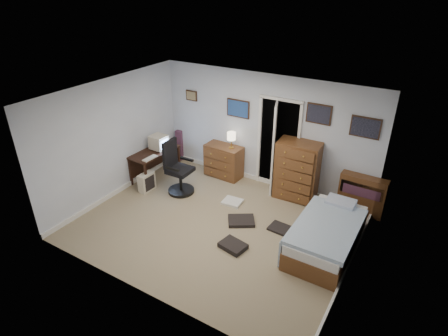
# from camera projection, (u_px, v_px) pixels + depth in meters

# --- Properties ---
(floor) EXTENTS (5.00, 4.00, 0.02)m
(floor) POSITION_uv_depth(u_px,v_px,m) (216.00, 225.00, 7.17)
(floor) COLOR gray
(floor) RESTS_ON ground
(computer_desk) EXTENTS (0.61, 1.22, 0.69)m
(computer_desk) POSITION_uv_depth(u_px,v_px,m) (152.00, 157.00, 8.63)
(computer_desk) COLOR black
(computer_desk) RESTS_ON floor
(crt_monitor) EXTENTS (0.37, 0.35, 0.33)m
(crt_monitor) POSITION_uv_depth(u_px,v_px,m) (159.00, 142.00, 8.54)
(crt_monitor) COLOR beige
(crt_monitor) RESTS_ON computer_desk
(keyboard) EXTENTS (0.15, 0.37, 0.02)m
(keyboard) POSITION_uv_depth(u_px,v_px,m) (150.00, 158.00, 8.16)
(keyboard) COLOR beige
(keyboard) RESTS_ON computer_desk
(pc_tower) EXTENTS (0.21, 0.39, 0.41)m
(pc_tower) POSITION_uv_depth(u_px,v_px,m) (147.00, 182.00, 8.23)
(pc_tower) COLOR beige
(pc_tower) RESTS_ON floor
(office_chair) EXTENTS (0.58, 0.59, 1.18)m
(office_chair) POSITION_uv_depth(u_px,v_px,m) (178.00, 173.00, 8.08)
(office_chair) COLOR black
(office_chair) RESTS_ON floor
(media_stack) EXTENTS (0.17, 0.17, 0.79)m
(media_stack) POSITION_uv_depth(u_px,v_px,m) (180.00, 145.00, 9.54)
(media_stack) COLOR maroon
(media_stack) RESTS_ON floor
(low_dresser) EXTENTS (0.89, 0.48, 0.77)m
(low_dresser) POSITION_uv_depth(u_px,v_px,m) (224.00, 161.00, 8.75)
(low_dresser) COLOR brown
(low_dresser) RESTS_ON floor
(table_lamp) EXTENTS (0.20, 0.20, 0.38)m
(table_lamp) POSITION_uv_depth(u_px,v_px,m) (231.00, 137.00, 8.35)
(table_lamp) COLOR gold
(table_lamp) RESTS_ON low_dresser
(doorway) EXTENTS (0.96, 1.12, 2.05)m
(doorway) POSITION_uv_depth(u_px,v_px,m) (283.00, 140.00, 8.27)
(doorway) COLOR black
(doorway) RESTS_ON floor
(tall_dresser) EXTENTS (0.90, 0.56, 1.28)m
(tall_dresser) POSITION_uv_depth(u_px,v_px,m) (297.00, 171.00, 7.79)
(tall_dresser) COLOR brown
(tall_dresser) RESTS_ON floor
(headboard_bookcase) EXTENTS (0.90, 0.25, 0.80)m
(headboard_bookcase) POSITION_uv_depth(u_px,v_px,m) (362.00, 194.00, 7.36)
(headboard_bookcase) COLOR brown
(headboard_bookcase) RESTS_ON floor
(bed) EXTENTS (1.02, 1.87, 0.61)m
(bed) POSITION_uv_depth(u_px,v_px,m) (326.00, 235.00, 6.44)
(bed) COLOR brown
(bed) RESTS_ON floor
(wall_posters) EXTENTS (4.38, 0.04, 0.60)m
(wall_posters) POSITION_uv_depth(u_px,v_px,m) (290.00, 114.00, 7.60)
(wall_posters) COLOR #331E11
(wall_posters) RESTS_ON floor
(floor_clutter) EXTENTS (1.69, 1.64, 0.09)m
(floor_clutter) POSITION_uv_depth(u_px,v_px,m) (244.00, 226.00, 7.09)
(floor_clutter) COLOR black
(floor_clutter) RESTS_ON floor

